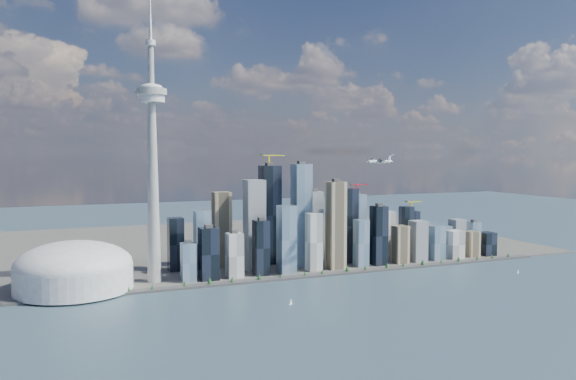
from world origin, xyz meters
name	(u,v)px	position (x,y,z in m)	size (l,w,h in m)	color
ground	(381,310)	(0.00, 0.00, 0.00)	(4000.00, 4000.00, 0.00)	#314A56
seawall	(314,276)	(0.00, 250.00, 2.00)	(1100.00, 22.00, 4.00)	#383838
land	(245,242)	(0.00, 700.00, 1.50)	(1400.00, 900.00, 3.00)	#4C4C47
shoreline_trees	(314,272)	(0.00, 250.00, 8.78)	(960.53, 7.20, 8.80)	#3F2D1E
skyscraper_cluster	(322,232)	(59.62, 336.82, 73.64)	(736.00, 142.00, 238.67)	black
needle_tower	(152,157)	(-300.00, 310.00, 235.84)	(56.00, 56.00, 550.50)	#9FA09B
dome_stadium	(74,269)	(-440.00, 300.00, 39.44)	(200.00, 200.00, 86.00)	silver
airplane	(380,161)	(101.06, 173.04, 228.05)	(66.86, 59.48, 16.39)	silver
sailboat_west	(291,302)	(-118.87, 79.83, 3.48)	(7.64, 4.51, 10.84)	white
sailboat_east	(518,272)	(395.46, 121.22, 2.86)	(6.42, 3.05, 8.91)	white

